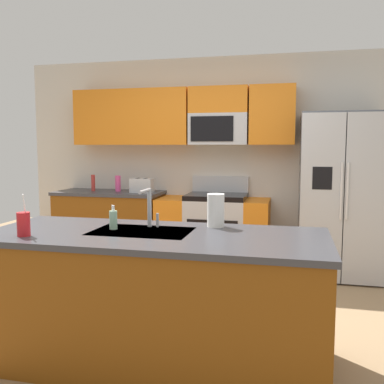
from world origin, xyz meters
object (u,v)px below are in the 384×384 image
Objects in this scene: range_oven at (213,231)px; paper_towel_roll at (216,210)px; refrigerator at (340,196)px; toaster at (142,185)px; soap_dispenser at (113,220)px; bottle_pink at (118,183)px; pepper_mill at (93,183)px; sink_faucet at (149,204)px; drink_cup_red at (24,224)px.

paper_towel_roll is (0.40, -2.10, 0.58)m from range_oven.
paper_towel_roll is at bearing -117.68° from refrigerator.
toaster is 2.39m from soap_dispenser.
bottle_pink is 0.85× the size of paper_towel_roll.
pepper_mill reaches higher than soap_dispenser.
sink_faucet is 1.66× the size of soap_dispenser.
refrigerator is 8.76× the size of pepper_mill.
refrigerator reaches higher than sink_faucet.
drink_cup_red is at bearing -152.45° from paper_towel_roll.
refrigerator reaches higher than range_oven.
toaster is 1.33× the size of pepper_mill.
pepper_mill is at bearing 124.53° from sink_faucet.
range_oven is 6.44× the size of pepper_mill.
range_oven is at bearing -1.22° from bottle_pink.
sink_faucet is at bearing -68.85° from toaster.
pepper_mill reaches higher than bottle_pink.
range_oven is 8.00× the size of soap_dispenser.
refrigerator reaches higher than soap_dispenser.
paper_towel_roll is (0.46, 0.13, -0.05)m from sink_faucet.
toaster reaches higher than soap_dispenser.
pepper_mill is (-3.06, 0.07, 0.08)m from refrigerator.
paper_towel_roll is (2.00, -2.10, 0.01)m from pepper_mill.
refrigerator reaches higher than bottle_pink.
toaster is at bearing -12.56° from bottle_pink.
sink_faucet is at bearing -164.02° from paper_towel_roll.
pepper_mill is 1.04× the size of bottle_pink.
sink_faucet reaches higher than paper_towel_roll.
pepper_mill is 2.90m from paper_towel_roll.
refrigerator is 6.71× the size of drink_cup_red.
paper_towel_roll reaches higher than bottle_pink.
refrigerator is at bearing -0.47° from toaster.
toaster is 2.34m from sink_faucet.
toaster is at bearing 122.52° from paper_towel_roll.
bottle_pink is 1.20× the size of soap_dispenser.
bottle_pink is (-0.36, 0.08, 0.01)m from toaster.
sink_faucet reaches higher than bottle_pink.
drink_cup_red is at bearing -105.65° from range_oven.
bottle_pink is at bearing 167.44° from toaster.
drink_cup_red is 0.59m from soap_dispenser.
drink_cup_red reaches higher than paper_towel_roll.
soap_dispenser is (-0.29, -2.36, 0.53)m from range_oven.
refrigerator is 2.65m from sink_faucet.
sink_faucet is at bearing 28.63° from soap_dispenser.
toaster is 0.69m from pepper_mill.
sink_faucet is 0.84m from drink_cup_red.
refrigerator is 3.45m from drink_cup_red.
range_oven is at bearing 177.19° from refrigerator.
pepper_mill is (-1.60, -0.00, 0.56)m from range_oven.
drink_cup_red reaches higher than range_oven.
refrigerator reaches higher than drink_cup_red.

